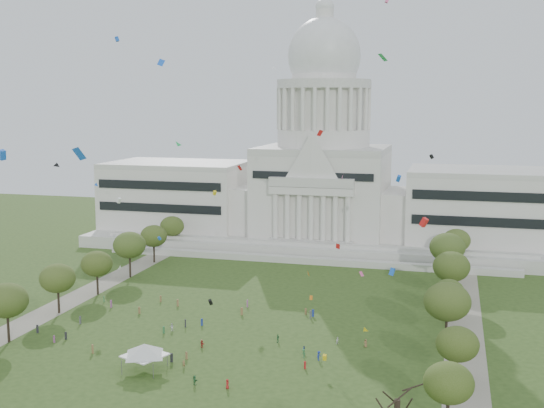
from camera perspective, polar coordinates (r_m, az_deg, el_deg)
The scene contains 32 objects.
ground at distance 137.68m, azimuth -4.99°, elevation -12.64°, with size 400.00×400.00×0.00m, color #30491A.
capitol at distance 239.85m, azimuth 4.26°, elevation 1.92°, with size 160.00×64.50×91.30m.
path_left at distance 183.48m, azimuth -16.04°, elevation -7.52°, with size 8.00×160.00×0.04m, color gray.
path_right at distance 158.48m, azimuth 15.79°, elevation -10.06°, with size 8.00×160.00×0.04m, color gray.
row_tree_r_0 at distance 109.22m, azimuth 14.56°, elevation -14.29°, with size 7.67×7.67×10.91m.
row_tree_l_1 at distance 152.69m, azimuth -21.31°, elevation -7.53°, with size 8.86×8.86×12.59m.
row_tree_r_1 at distance 125.93m, azimuth 15.25°, elevation -11.25°, with size 7.58×7.58×10.78m.
row_tree_l_2 at distance 169.40m, azimuth -17.51°, elevation -5.94°, with size 8.42×8.42×11.97m.
row_tree_r_2 at distance 143.59m, azimuth 14.45°, elevation -7.92°, with size 9.55×9.55×13.58m.
row_tree_l_3 at distance 182.78m, azimuth -14.45°, elevation -4.87°, with size 8.12×8.12×11.55m.
row_tree_r_3 at distance 160.70m, azimuth 14.58°, elevation -7.12°, with size 7.01×7.01×9.98m.
row_tree_l_4 at distance 198.41m, azimuth -11.84°, elevation -3.38°, with size 9.29×9.29×13.21m.
row_tree_r_4 at distance 175.23m, azimuth 14.78°, elevation -5.09°, with size 9.19×9.19×13.06m.
row_tree_l_5 at distance 215.46m, azimuth -9.87°, elevation -2.66°, with size 8.33×8.33×11.85m.
row_tree_r_5 at distance 194.77m, azimuth 14.46°, elevation -3.53°, with size 9.82×9.82×13.96m.
row_tree_l_6 at distance 232.40m, azimuth -8.36°, elevation -1.85°, with size 8.19×8.19×11.64m.
row_tree_r_6 at distance 212.64m, azimuth 15.17°, elevation -2.95°, with size 8.42×8.42×11.97m.
big_bare_tree at distance 101.33m, azimuth 10.46°, elevation -15.44°, with size 6.00×5.00×12.80m.
event_tent at distance 131.67m, azimuth -10.62°, elevation -11.86°, with size 12.24×12.24×5.27m.
person_0 at distance 143.39m, azimuth 7.84°, elevation -11.45°, with size 0.83×0.54×1.70m, color olive.
person_2 at distance 144.40m, azimuth 5.52°, elevation -11.30°, with size 0.75×0.46×1.54m, color silver.
person_3 at distance 136.69m, azimuth 2.66°, elevation -12.37°, with size 1.16×0.60×1.79m, color #33723F.
person_4 at distance 144.68m, azimuth 0.49°, elevation -11.18°, with size 1.02×0.56×1.74m, color #33723F.
person_5 at distance 142.59m, azimuth -5.88°, elevation -11.57°, with size 1.42×0.56×1.53m, color #B21E1E.
person_6 at distance 123.29m, azimuth -3.76°, elevation -14.79°, with size 0.85×0.55×1.73m, color #B21E1E.
person_7 at distance 132.97m, azimuth -7.40°, elevation -13.11°, with size 0.56×0.41×1.54m, color olive.
person_8 at distance 153.06m, azimuth -8.38°, elevation -10.15°, with size 0.85×0.53×1.75m, color silver.
person_9 at distance 135.55m, azimuth 3.94°, elevation -12.55°, with size 1.22×0.63×1.88m, color navy.
person_10 at distance 139.08m, azimuth 2.69°, elevation -12.07°, with size 0.87×0.47×1.48m, color navy.
person_11 at distance 125.34m, azimuth -6.49°, elevation -14.42°, with size 1.61×0.64×1.73m, color #33723F.
distant_crowd at distance 156.55m, azimuth -8.09°, elevation -9.73°, with size 60.95×38.53×1.86m.
kite_swarm at distance 137.75m, azimuth -2.32°, elevation 0.33°, with size 81.83×94.03×58.59m.
Camera 1 is at (44.53, -120.52, 49.48)m, focal length 45.00 mm.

